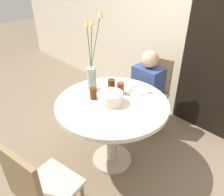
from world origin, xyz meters
TOP-DOWN VIEW (x-y plane):
  - ground_plane at (0.00, 0.00)m, footprint 16.00×16.00m
  - wall_back at (0.00, 1.29)m, footprint 8.00×0.05m
  - doorway_panel at (0.44, 1.26)m, footprint 0.90×0.01m
  - dining_table at (0.00, 0.00)m, footprint 1.08×1.08m
  - chair_right_flank at (-0.16, 0.89)m, footprint 0.47×0.47m
  - chair_far_back at (0.17, -0.89)m, footprint 0.47×0.47m
  - birthday_cake at (0.01, -0.02)m, footprint 0.23×0.23m
  - flower_vase at (-0.31, 0.03)m, footprint 0.19×0.17m
  - side_plate at (0.03, 0.30)m, footprint 0.20×0.20m
  - drink_glass_0 at (-0.17, -0.09)m, footprint 0.07×0.07m
  - drink_glass_1 at (-0.15, 0.14)m, footprint 0.07×0.07m
  - drink_glass_2 at (-0.05, 0.17)m, footprint 0.07×0.07m
  - person_boy at (-0.13, 0.74)m, footprint 0.34×0.24m

SIDE VIEW (x-z plane):
  - ground_plane at x=0.00m, z-range 0.00..0.00m
  - person_boy at x=-0.13m, z-range -0.03..1.03m
  - chair_right_flank at x=-0.16m, z-range 0.06..0.96m
  - chair_far_back at x=0.17m, z-range 0.06..0.96m
  - dining_table at x=0.00m, z-range 0.24..1.02m
  - side_plate at x=0.03m, z-range 0.77..0.78m
  - birthday_cake at x=0.01m, z-range 0.75..0.90m
  - drink_glass_0 at x=-0.17m, z-range 0.77..0.88m
  - drink_glass_2 at x=-0.05m, z-range 0.77..0.89m
  - drink_glass_1 at x=-0.15m, z-range 0.77..0.90m
  - flower_vase at x=-0.31m, z-range 0.61..1.38m
  - doorway_panel at x=0.44m, z-range 0.00..2.05m
  - wall_back at x=0.00m, z-range 0.00..2.60m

